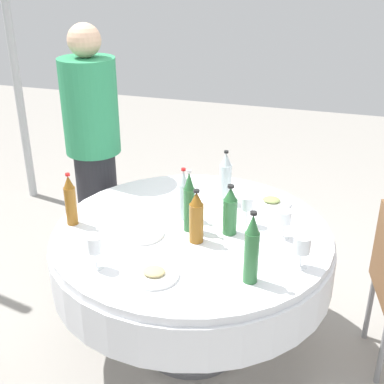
# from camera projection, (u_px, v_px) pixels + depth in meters

# --- Properties ---
(ground_plane) EXTENTS (10.00, 10.00, 0.00)m
(ground_plane) POSITION_uv_depth(u_px,v_px,m) (192.00, 343.00, 2.88)
(ground_plane) COLOR gray
(dining_table) EXTENTS (1.43, 1.43, 0.74)m
(dining_table) POSITION_uv_depth(u_px,v_px,m) (192.00, 254.00, 2.63)
(dining_table) COLOR white
(dining_table) RESTS_ON ground_plane
(bottle_green_rear) EXTENTS (0.07, 0.07, 0.26)m
(bottle_green_rear) POSITION_uv_depth(u_px,v_px,m) (230.00, 211.00, 2.48)
(bottle_green_rear) COLOR #2D6B38
(bottle_green_rear) RESTS_ON dining_table
(bottle_green_east) EXTENTS (0.06, 0.06, 0.33)m
(bottle_green_east) POSITION_uv_depth(u_px,v_px,m) (189.00, 203.00, 2.50)
(bottle_green_east) COLOR #2D6B38
(bottle_green_east) RESTS_ON dining_table
(bottle_green_front) EXTENTS (0.06, 0.06, 0.33)m
(bottle_green_front) POSITION_uv_depth(u_px,v_px,m) (252.00, 250.00, 2.10)
(bottle_green_front) COLOR #2D6B38
(bottle_green_front) RESTS_ON dining_table
(bottle_clear_north) EXTENTS (0.07, 0.07, 0.31)m
(bottle_clear_north) POSITION_uv_depth(u_px,v_px,m) (225.00, 179.00, 2.79)
(bottle_clear_north) COLOR silver
(bottle_clear_north) RESTS_ON dining_table
(bottle_amber_south) EXTENTS (0.07, 0.07, 0.27)m
(bottle_amber_south) POSITION_uv_depth(u_px,v_px,m) (196.00, 218.00, 2.41)
(bottle_amber_south) COLOR #8C5619
(bottle_amber_south) RESTS_ON dining_table
(bottle_clear_left) EXTENTS (0.06, 0.06, 0.28)m
(bottle_clear_left) POSITION_uv_depth(u_px,v_px,m) (184.00, 195.00, 2.62)
(bottle_clear_left) COLOR silver
(bottle_clear_left) RESTS_ON dining_table
(bottle_amber_far) EXTENTS (0.06, 0.06, 0.28)m
(bottle_amber_far) POSITION_uv_depth(u_px,v_px,m) (70.00, 201.00, 2.57)
(bottle_amber_far) COLOR #8C5619
(bottle_amber_far) RESTS_ON dining_table
(wine_glass_north) EXTENTS (0.06, 0.06, 0.15)m
(wine_glass_north) POSITION_uv_depth(u_px,v_px,m) (247.00, 205.00, 2.57)
(wine_glass_north) COLOR white
(wine_glass_north) RESTS_ON dining_table
(wine_glass_south) EXTENTS (0.07, 0.07, 0.15)m
(wine_glass_south) POSITION_uv_depth(u_px,v_px,m) (285.00, 218.00, 2.45)
(wine_glass_south) COLOR white
(wine_glass_south) RESTS_ON dining_table
(wine_glass_left) EXTENTS (0.06, 0.06, 0.16)m
(wine_glass_left) POSITION_uv_depth(u_px,v_px,m) (95.00, 246.00, 2.21)
(wine_glass_left) COLOR white
(wine_glass_left) RESTS_ON dining_table
(wine_glass_far) EXTENTS (0.08, 0.08, 0.15)m
(wine_glass_far) POSITION_uv_depth(u_px,v_px,m) (302.00, 245.00, 2.21)
(wine_glass_far) COLOR white
(wine_glass_far) RESTS_ON dining_table
(plate_inner) EXTENTS (0.22, 0.22, 0.04)m
(plate_inner) POSITION_uv_depth(u_px,v_px,m) (154.00, 274.00, 2.19)
(plate_inner) COLOR white
(plate_inner) RESTS_ON dining_table
(plate_mid) EXTENTS (0.21, 0.21, 0.02)m
(plate_mid) POSITION_uv_depth(u_px,v_px,m) (142.00, 234.00, 2.51)
(plate_mid) COLOR white
(plate_mid) RESTS_ON dining_table
(plate_near) EXTENTS (0.21, 0.21, 0.04)m
(plate_near) POSITION_uv_depth(u_px,v_px,m) (271.00, 202.00, 2.82)
(plate_near) COLOR white
(plate_near) RESTS_ON dining_table
(knife_east) EXTENTS (0.18, 0.03, 0.00)m
(knife_east) POSITION_uv_depth(u_px,v_px,m) (124.00, 204.00, 2.82)
(knife_east) COLOR silver
(knife_east) RESTS_ON dining_table
(person_east) EXTENTS (0.34, 0.34, 1.65)m
(person_east) POSITION_uv_depth(u_px,v_px,m) (94.00, 153.00, 3.19)
(person_east) COLOR #26262B
(person_east) RESTS_ON ground_plane
(tent_pole_secondary) EXTENTS (0.07, 0.07, 2.47)m
(tent_pole_secondary) POSITION_uv_depth(u_px,v_px,m) (13.00, 58.00, 4.13)
(tent_pole_secondary) COLOR #B2B5B7
(tent_pole_secondary) RESTS_ON ground_plane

